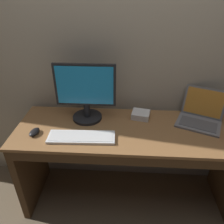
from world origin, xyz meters
The scene contains 7 objects.
ground_plane centered at (0.00, 0.00, 0.00)m, with size 14.00×14.00×0.00m, color brown.
desk centered at (0.00, -0.01, 0.52)m, with size 1.71×0.58×0.77m.
laptop_space_gray centered at (0.54, 0.13, 0.82)m, with size 0.40×0.39×0.24m.
external_monitor centered at (-0.34, 0.12, 0.98)m, with size 0.45×0.23×0.45m.
wired_keyboard centered at (-0.34, -0.14, 0.78)m, with size 0.47×0.16×0.02m.
computer_mouse centered at (-0.69, -0.11, 0.79)m, with size 0.06×0.10×0.04m, color black.
external_drive_box centered at (0.08, 0.16, 0.79)m, with size 0.14×0.12×0.05m, color silver.
Camera 1 is at (-0.05, -1.35, 1.72)m, focal length 35.39 mm.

